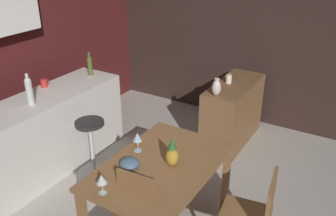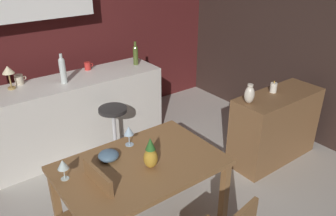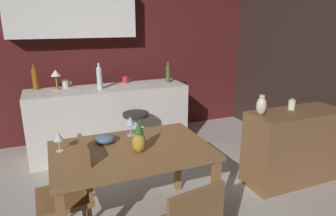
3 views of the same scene
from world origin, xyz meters
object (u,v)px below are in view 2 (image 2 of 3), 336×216
at_px(bar_stool, 115,132).
at_px(cup_cream, 19,79).
at_px(vase_ceramic_ivory, 249,94).
at_px(fruit_bowl, 108,156).
at_px(pillar_candle_tall, 273,88).
at_px(dining_table, 141,172).
at_px(wine_glass_right, 63,165).
at_px(wine_bottle_olive, 136,54).
at_px(counter_lamp, 8,71).
at_px(sideboard_cabinet, 275,127).
at_px(cup_red, 88,66).
at_px(pineapple_centerpiece, 151,155).
at_px(wine_bottle_clear, 63,69).
at_px(wine_glass_left, 129,131).

xyz_separation_m(bar_stool, cup_cream, (-0.75, 0.74, 0.60)).
bearing_deg(vase_ceramic_ivory, fruit_bowl, 177.72).
height_order(cup_cream, pillar_candle_tall, cup_cream).
bearing_deg(dining_table, wine_glass_right, 162.97).
bearing_deg(dining_table, wine_bottle_olive, 58.83).
bearing_deg(wine_glass_right, dining_table, -17.03).
bearing_deg(counter_lamp, fruit_bowl, -79.02).
relative_size(sideboard_cabinet, cup_red, 9.79).
bearing_deg(vase_ceramic_ivory, pineapple_centerpiece, -170.87).
bearing_deg(cup_red, wine_bottle_olive, -17.77).
relative_size(wine_bottle_olive, counter_lamp, 1.16).
bearing_deg(pillar_candle_tall, wine_bottle_olive, 118.62).
height_order(wine_bottle_clear, wine_bottle_olive, wine_bottle_clear).
height_order(fruit_bowl, pillar_candle_tall, pillar_candle_tall).
xyz_separation_m(wine_glass_right, wine_bottle_clear, (0.59, 1.46, 0.20)).
distance_m(wine_bottle_olive, cup_cream, 1.42).
relative_size(fruit_bowl, pillar_candle_tall, 1.25).
xyz_separation_m(wine_bottle_olive, pillar_candle_tall, (0.84, -1.53, -0.17)).
distance_m(sideboard_cabinet, wine_bottle_olive, 1.93).
relative_size(counter_lamp, vase_ceramic_ivory, 1.24).
height_order(wine_bottle_clear, pillar_candle_tall, wine_bottle_clear).
height_order(sideboard_cabinet, vase_ceramic_ivory, vase_ceramic_ivory).
height_order(wine_glass_right, pillar_candle_tall, pillar_candle_tall).
bearing_deg(cup_cream, wine_glass_right, -95.87).
bearing_deg(cup_cream, wine_bottle_clear, -33.20).
height_order(bar_stool, pineapple_centerpiece, pineapple_centerpiece).
relative_size(wine_bottle_clear, pillar_candle_tall, 2.51).
distance_m(cup_cream, pillar_candle_tall, 2.83).
bearing_deg(cup_cream, bar_stool, -44.65).
distance_m(cup_red, pillar_candle_tall, 2.23).
relative_size(wine_glass_left, wine_bottle_clear, 0.54).
xyz_separation_m(wine_glass_right, fruit_bowl, (0.38, 0.03, -0.09)).
height_order(dining_table, cup_cream, cup_cream).
height_order(pineapple_centerpiece, wine_bottle_olive, wine_bottle_olive).
height_order(cup_red, counter_lamp, counter_lamp).
height_order(wine_glass_right, wine_bottle_clear, wine_bottle_clear).
bearing_deg(wine_bottle_olive, sideboard_cabinet, -62.22).
relative_size(dining_table, cup_cream, 10.17).
xyz_separation_m(wine_glass_left, pillar_candle_tall, (1.79, -0.13, -0.00)).
distance_m(pillar_candle_tall, vase_ceramic_ivory, 0.44).
xyz_separation_m(wine_glass_left, pineapple_centerpiece, (-0.03, -0.38, -0.02)).
distance_m(sideboard_cabinet, cup_red, 2.37).
distance_m(bar_stool, wine_bottle_clear, 0.91).
bearing_deg(sideboard_cabinet, vase_ceramic_ivory, 173.04).
bearing_deg(cup_red, dining_table, -103.17).
distance_m(counter_lamp, vase_ceramic_ivory, 2.54).
height_order(wine_glass_left, counter_lamp, counter_lamp).
relative_size(pillar_candle_tall, vase_ceramic_ivory, 0.64).
bearing_deg(wine_glass_left, pineapple_centerpiece, -94.91).
bearing_deg(wine_glass_right, vase_ceramic_ivory, -1.06).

